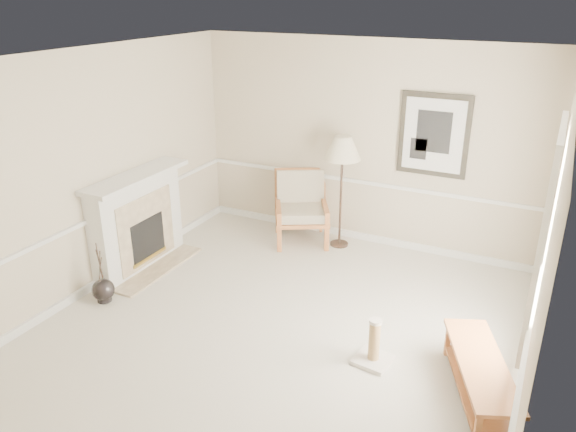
% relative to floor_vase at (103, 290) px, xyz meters
% --- Properties ---
extents(ground, '(5.50, 5.50, 0.00)m').
position_rel_floor_vase_xyz_m(ground, '(2.15, 0.33, -0.14)').
color(ground, silver).
rests_on(ground, ground).
extents(room, '(5.04, 5.54, 2.92)m').
position_rel_floor_vase_xyz_m(room, '(2.29, 0.41, 1.72)').
color(room, beige).
rests_on(room, ground).
extents(fireplace, '(0.64, 1.64, 1.31)m').
position_rel_floor_vase_xyz_m(fireplace, '(-0.19, 0.93, 0.50)').
color(fireplace, white).
rests_on(fireplace, ground).
extents(floor_vase, '(0.27, 0.27, 0.78)m').
position_rel_floor_vase_xyz_m(floor_vase, '(0.00, 0.00, 0.00)').
color(floor_vase, black).
rests_on(floor_vase, ground).
extents(armchair, '(1.06, 1.08, 1.02)m').
position_rel_floor_vase_xyz_m(armchair, '(1.34, 2.71, 0.40)').
color(armchair, '#A26134').
rests_on(armchair, ground).
extents(floor_lamp, '(0.67, 0.67, 1.63)m').
position_rel_floor_vase_xyz_m(floor_lamp, '(1.95, 2.73, 1.28)').
color(floor_lamp, black).
rests_on(floor_lamp, ground).
extents(bench, '(0.91, 1.44, 0.40)m').
position_rel_floor_vase_xyz_m(bench, '(4.30, 0.23, 0.12)').
color(bench, '#A26134').
rests_on(bench, ground).
extents(scratching_post, '(0.39, 0.39, 0.50)m').
position_rel_floor_vase_xyz_m(scratching_post, '(3.28, 0.30, 0.01)').
color(scratching_post, white).
rests_on(scratching_post, ground).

